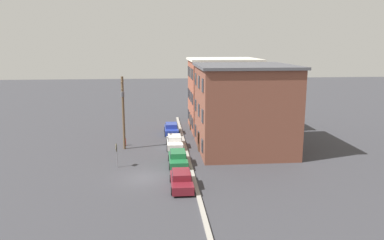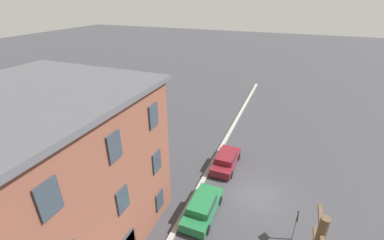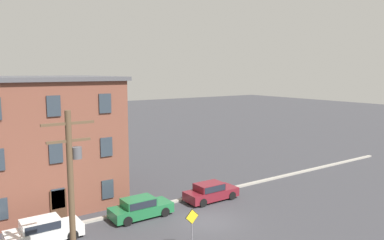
{
  "view_description": "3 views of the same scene",
  "coord_description": "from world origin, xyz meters",
  "px_view_note": "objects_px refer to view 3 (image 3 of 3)",
  "views": [
    {
      "loc": [
        33.0,
        1.4,
        12.17
      ],
      "look_at": [
        -1.13,
        4.52,
        5.15
      ],
      "focal_mm": 35.0,
      "sensor_mm": 36.0,
      "label": 1
    },
    {
      "loc": [
        -16.39,
        -1.08,
        14.22
      ],
      "look_at": [
        -0.63,
        5.24,
        5.92
      ],
      "focal_mm": 24.0,
      "sensor_mm": 36.0,
      "label": 2
    },
    {
      "loc": [
        -14.97,
        -19.6,
        10.27
      ],
      "look_at": [
        1.28,
        3.83,
        6.53
      ],
      "focal_mm": 35.0,
      "sensor_mm": 36.0,
      "label": 3
    }
  ],
  "objects_px": {
    "utility_pole": "(72,190)",
    "car_green": "(140,207)",
    "car_maroon": "(211,191)",
    "caution_sign": "(192,223)",
    "car_white": "(43,230)"
  },
  "relations": [
    {
      "from": "utility_pole",
      "to": "car_green",
      "type": "bearing_deg",
      "value": 42.62
    },
    {
      "from": "car_maroon",
      "to": "caution_sign",
      "type": "height_order",
      "value": "caution_sign"
    },
    {
      "from": "car_green",
      "to": "car_maroon",
      "type": "bearing_deg",
      "value": -0.33
    },
    {
      "from": "caution_sign",
      "to": "utility_pole",
      "type": "bearing_deg",
      "value": 178.63
    },
    {
      "from": "car_white",
      "to": "utility_pole",
      "type": "height_order",
      "value": "utility_pole"
    },
    {
      "from": "car_green",
      "to": "car_maroon",
      "type": "height_order",
      "value": "same"
    },
    {
      "from": "car_green",
      "to": "car_maroon",
      "type": "distance_m",
      "value": 6.23
    },
    {
      "from": "car_white",
      "to": "caution_sign",
      "type": "bearing_deg",
      "value": -41.75
    },
    {
      "from": "caution_sign",
      "to": "car_maroon",
      "type": "bearing_deg",
      "value": 45.26
    },
    {
      "from": "car_green",
      "to": "utility_pole",
      "type": "height_order",
      "value": "utility_pole"
    },
    {
      "from": "utility_pole",
      "to": "caution_sign",
      "type": "bearing_deg",
      "value": -1.37
    },
    {
      "from": "caution_sign",
      "to": "utility_pole",
      "type": "distance_m",
      "value": 7.38
    },
    {
      "from": "car_white",
      "to": "utility_pole",
      "type": "xyz_separation_m",
      "value": [
        0.11,
        -5.89,
        4.04
      ]
    },
    {
      "from": "car_green",
      "to": "car_maroon",
      "type": "xyz_separation_m",
      "value": [
        6.23,
        -0.04,
        0.0
      ]
    },
    {
      "from": "car_green",
      "to": "caution_sign",
      "type": "relative_size",
      "value": 1.77
    }
  ]
}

